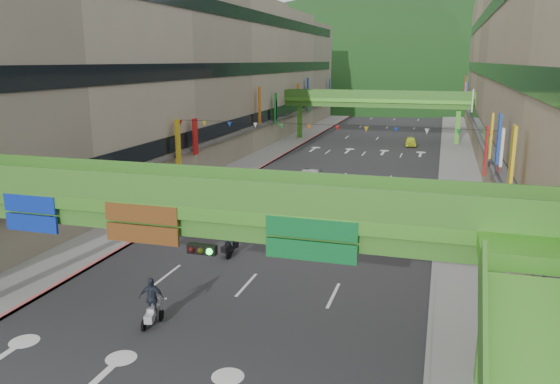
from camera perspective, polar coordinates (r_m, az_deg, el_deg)
name	(u,v)px	position (r m, az deg, el deg)	size (l,w,h in m)	color
road_slab	(359,159)	(63.95, 8.23, 3.42)	(18.00, 140.00, 0.02)	#28282B
sidewalk_left	(268,154)	(66.39, -1.21, 3.98)	(4.00, 140.00, 0.15)	gray
sidewalk_right	(458,164)	(63.33, 18.13, 2.84)	(4.00, 140.00, 0.15)	gray
curb_left	(283,155)	(65.84, 0.37, 3.92)	(0.20, 140.00, 0.18)	#CC5959
curb_right	(440,163)	(63.29, 16.41, 2.97)	(0.20, 140.00, 0.18)	gray
building_row_left	(206,75)	(68.33, -7.74, 12.05)	(12.80, 95.00, 19.00)	#9E937F
building_row_right	(547,77)	(63.12, 26.09, 10.70)	(12.80, 95.00, 19.00)	gray
overpass_near	(207,226)	(20.36, -7.67, -3.51)	(28.00, 12.27, 7.10)	#4C9E2D
overpass_far	(376,103)	(78.06, 10.03, 9.16)	(28.00, 2.20, 7.10)	#4C9E2D
hill_left	(364,97)	(174.35, 8.77, 9.76)	(168.00, 140.00, 112.00)	#1C4419
hill_right	(496,96)	(193.30, 21.61, 9.34)	(208.00, 176.00, 128.00)	#1C4419
bunting_string	(323,128)	(43.58, 4.54, 6.71)	(26.00, 0.36, 0.47)	black
scooter_rider_near	(230,241)	(31.97, -5.28, -5.08)	(0.76, 1.58, 2.03)	black
scooter_rider_mid	(377,200)	(41.64, 10.07, -0.81)	(0.85, 1.57, 1.86)	black
scooter_rider_left	(152,302)	(24.38, -13.27, -11.08)	(1.16, 1.58, 2.21)	#9A98A1
scooter_rider_far	(289,189)	(43.85, 0.93, 0.34)	(0.90, 1.60, 2.16)	#760001
parked_scooter_row	(433,207)	(42.13, 15.74, -1.54)	(1.60, 11.55, 1.08)	black
car_silver	(310,178)	(49.74, 3.19, 1.46)	(1.51, 4.34, 1.43)	gray
car_yellow	(411,142)	(75.10, 13.50, 5.15)	(1.46, 3.62, 1.23)	#EAF937
pedestrian_red	(511,344)	(23.02, 22.95, -14.42)	(0.73, 0.57, 1.50)	#A22131
pedestrian_dark	(511,326)	(24.24, 22.98, -12.72)	(0.99, 0.41, 1.68)	black
pedestrian_blue	(480,196)	(44.87, 20.18, -0.43)	(0.87, 0.56, 1.86)	#2F3355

